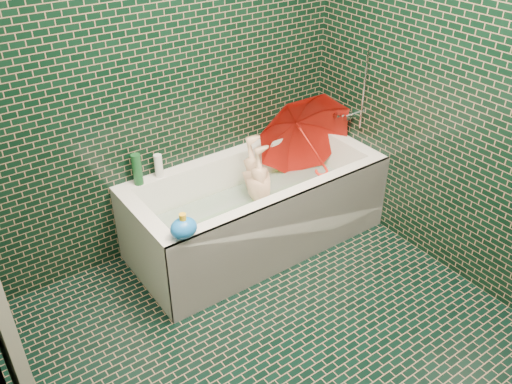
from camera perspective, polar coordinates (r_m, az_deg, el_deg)
floor at (r=3.04m, az=4.54°, el=-17.73°), size 2.80×2.80×0.00m
wall_back at (r=3.31m, az=-10.45°, el=12.99°), size 2.80×0.00×2.80m
wall_right at (r=3.17m, az=24.35°, el=9.74°), size 0.00×2.80×2.80m
bathtub at (r=3.68m, az=0.15°, el=-2.53°), size 1.70×0.75×0.55m
bath_mat at (r=3.73m, az=-0.00°, el=-3.10°), size 1.35×0.47×0.01m
water at (r=3.64m, az=-0.00°, el=-1.26°), size 1.48×0.53×0.00m
faucet at (r=3.88m, az=10.02°, el=8.43°), size 0.18×0.19×0.55m
child at (r=3.69m, az=0.61°, el=-0.63°), size 0.93×0.58×0.28m
umbrella at (r=3.75m, az=5.83°, el=4.86°), size 0.92×0.93×0.81m
soap_bottle_a at (r=4.18m, az=6.22°, el=7.23°), size 0.12×0.12×0.26m
soap_bottle_b at (r=4.11m, az=5.56°, el=6.75°), size 0.10×0.10×0.19m
soap_bottle_c at (r=4.14m, az=5.60°, el=6.96°), size 0.19×0.19×0.19m
bottle_right_tall at (r=4.01m, az=5.16°, el=7.98°), size 0.07×0.07×0.24m
bottle_right_pump at (r=4.11m, az=6.48°, el=8.25°), size 0.06×0.06×0.20m
bottle_left_tall at (r=3.41m, az=-12.40°, el=2.34°), size 0.06×0.06×0.21m
bottle_left_short at (r=3.48m, az=-10.22°, el=2.73°), size 0.06×0.06×0.15m
rubber_duck at (r=3.97m, az=3.06°, el=6.55°), size 0.11×0.09×0.08m
bath_toy at (r=2.92m, az=-7.63°, el=-3.76°), size 0.17×0.15×0.15m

